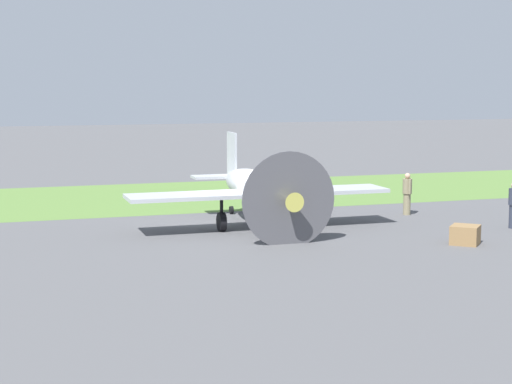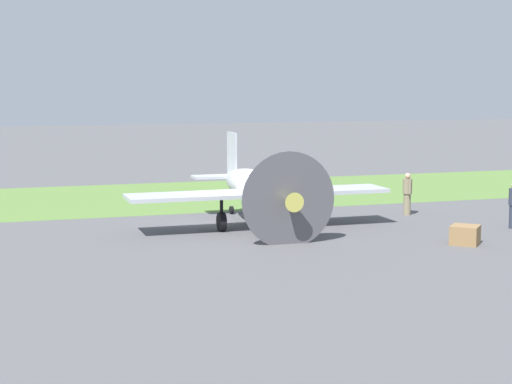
# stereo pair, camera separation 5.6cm
# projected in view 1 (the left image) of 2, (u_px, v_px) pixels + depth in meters

# --- Properties ---
(ground_plane) EXTENTS (160.00, 160.00, 0.00)m
(ground_plane) POSITION_uv_depth(u_px,v_px,m) (238.00, 227.00, 31.35)
(ground_plane) COLOR #515154
(grass_verge) EXTENTS (120.00, 11.00, 0.01)m
(grass_verge) POSITION_uv_depth(u_px,v_px,m) (183.00, 196.00, 40.12)
(grass_verge) COLOR #567A38
(grass_verge) RESTS_ON ground
(airplane_lead) EXTENTS (9.88, 7.87, 3.55)m
(airplane_lead) POSITION_uv_depth(u_px,v_px,m) (257.00, 188.00, 31.10)
(airplane_lead) COLOR #B2B7BC
(airplane_lead) RESTS_ON ground
(ground_crew_chief) EXTENTS (0.38, 0.63, 1.73)m
(ground_crew_chief) POSITION_uv_depth(u_px,v_px,m) (407.00, 193.00, 34.23)
(ground_crew_chief) COLOR #847A5B
(ground_crew_chief) RESTS_ON ground
(fuel_drum) EXTENTS (0.60, 0.60, 0.90)m
(fuel_drum) POSITION_uv_depth(u_px,v_px,m) (305.00, 192.00, 38.22)
(fuel_drum) COLOR #476633
(fuel_drum) RESTS_ON ground
(supply_crate) EXTENTS (1.27, 1.27, 0.64)m
(supply_crate) POSITION_uv_depth(u_px,v_px,m) (465.00, 235.00, 28.02)
(supply_crate) COLOR olive
(supply_crate) RESTS_ON ground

